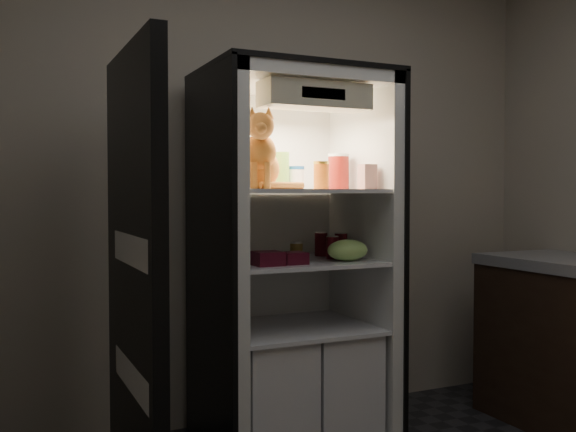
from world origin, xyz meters
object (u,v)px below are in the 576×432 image
object	(u,v)px
mayo_tub	(296,178)
salsa_jar	(321,175)
pepper_jar	(338,172)
refrigerator	(290,288)
soda_can_a	(321,244)
grape_bag	(348,250)
parmesan_shaker	(282,171)
soda_can_c	(332,247)
condiment_jar	(296,250)
tabby_cat	(260,159)
soda_can_b	(341,244)
berry_box_right	(293,258)
berry_box_left	(268,258)
cream_carton	(367,177)

from	to	relation	value
mayo_tub	salsa_jar	distance (m)	0.18
pepper_jar	salsa_jar	bearing A→B (deg)	-143.29
refrigerator	soda_can_a	distance (m)	0.30
mayo_tub	grape_bag	bearing A→B (deg)	-59.34
mayo_tub	parmesan_shaker	bearing A→B (deg)	-170.79
soda_can_c	condiment_jar	xyz separation A→B (m)	(-0.17, 0.05, -0.01)
tabby_cat	soda_can_b	world-z (taller)	tabby_cat
refrigerator	mayo_tub	bearing A→B (deg)	40.06
parmesan_shaker	soda_can_c	xyz separation A→B (m)	(0.22, -0.13, -0.39)
refrigerator	parmesan_shaker	xyz separation A→B (m)	(-0.03, 0.03, 0.59)
tabby_cat	pepper_jar	distance (m)	0.53
tabby_cat	soda_can_a	bearing A→B (deg)	44.97
refrigerator	tabby_cat	xyz separation A→B (m)	(-0.23, -0.15, 0.64)
grape_bag	berry_box_right	distance (m)	0.30
condiment_jar	refrigerator	bearing A→B (deg)	109.32
mayo_tub	berry_box_left	bearing A→B (deg)	-134.48
salsa_jar	grape_bag	distance (m)	0.39
tabby_cat	berry_box_right	world-z (taller)	tabby_cat
mayo_tub	soda_can_b	bearing A→B (deg)	-11.94
parmesan_shaker	soda_can_b	world-z (taller)	parmesan_shaker
mayo_tub	condiment_jar	size ratio (longest dim) A/B	1.32
refrigerator	soda_can_c	xyz separation A→B (m)	(0.19, -0.10, 0.21)
salsa_jar	refrigerator	bearing A→B (deg)	133.98
tabby_cat	soda_can_b	bearing A→B (deg)	34.90
salsa_jar	condiment_jar	xyz separation A→B (m)	(-0.10, 0.08, -0.37)
tabby_cat	parmesan_shaker	xyz separation A→B (m)	(0.20, 0.18, -0.05)
mayo_tub	pepper_jar	size ratio (longest dim) A/B	0.64
cream_carton	parmesan_shaker	bearing A→B (deg)	140.59
berry_box_right	grape_bag	bearing A→B (deg)	3.36
condiment_jar	grape_bag	distance (m)	0.26
parmesan_shaker	pepper_jar	bearing A→B (deg)	-5.38
soda_can_c	parmesan_shaker	bearing A→B (deg)	148.60
refrigerator	condiment_jar	distance (m)	0.20
condiment_jar	berry_box_right	distance (m)	0.22
parmesan_shaker	berry_box_left	world-z (taller)	parmesan_shaker
pepper_jar	grape_bag	world-z (taller)	pepper_jar
tabby_cat	soda_can_c	xyz separation A→B (m)	(0.42, 0.05, -0.43)
tabby_cat	salsa_jar	bearing A→B (deg)	24.11
berry_box_right	soda_can_a	bearing A→B (deg)	44.29
berry_box_left	refrigerator	bearing A→B (deg)	46.77
grape_bag	soda_can_a	bearing A→B (deg)	90.32
pepper_jar	soda_can_c	bearing A→B (deg)	-131.60
soda_can_a	berry_box_right	distance (m)	0.42
refrigerator	parmesan_shaker	world-z (taller)	refrigerator
grape_bag	berry_box_right	bearing A→B (deg)	-176.64
parmesan_shaker	berry_box_left	size ratio (longest dim) A/B	1.46
parmesan_shaker	condiment_jar	distance (m)	0.41
parmesan_shaker	condiment_jar	size ratio (longest dim) A/B	2.09
soda_can_a	berry_box_right	world-z (taller)	soda_can_a
mayo_tub	berry_box_right	size ratio (longest dim) A/B	1.06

